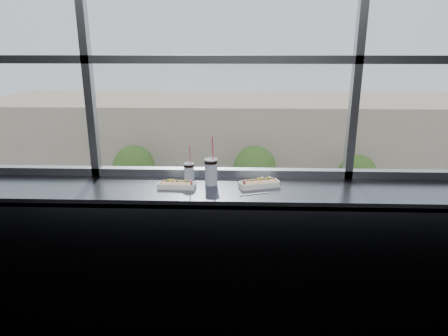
{
  "coord_description": "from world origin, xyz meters",
  "views": [
    {
      "loc": [
        0.14,
        -1.53,
        2.09
      ],
      "look_at": [
        0.04,
        1.23,
        1.25
      ],
      "focal_mm": 32.0,
      "sensor_mm": 36.0,
      "label": 1
    }
  ],
  "objects_px": {
    "car_near_d": "(392,278)",
    "pedestrian_a": "(147,197)",
    "car_far_a": "(76,213)",
    "car_far_b": "(265,218)",
    "hotdog_tray_left": "(177,185)",
    "pedestrian_b": "(244,203)",
    "soda_cup_right": "(211,170)",
    "tree_center": "(255,167)",
    "car_near_c": "(209,274)",
    "car_far_c": "(395,219)",
    "tree_left": "(134,166)",
    "pedestrian_d": "(334,198)",
    "tree_right": "(358,174)",
    "soda_cup_left": "(189,172)",
    "car_near_b": "(86,275)",
    "loose_straw": "(254,194)",
    "hotdog_tray_right": "(259,183)",
    "wrapper": "(166,186)"
  },
  "relations": [
    {
      "from": "car_near_c",
      "to": "tree_right",
      "type": "relative_size",
      "value": 1.42
    },
    {
      "from": "hotdog_tray_left",
      "to": "car_far_b",
      "type": "distance_m",
      "value": 26.83
    },
    {
      "from": "pedestrian_b",
      "to": "hotdog_tray_left",
      "type": "bearing_deg",
      "value": -2.09
    },
    {
      "from": "soda_cup_right",
      "to": "tree_center",
      "type": "relative_size",
      "value": 0.07
    },
    {
      "from": "hotdog_tray_left",
      "to": "soda_cup_right",
      "type": "relative_size",
      "value": 0.73
    },
    {
      "from": "hotdog_tray_right",
      "to": "car_near_d",
      "type": "xyz_separation_m",
      "value": [
        8.19,
        16.26,
        -10.93
      ]
    },
    {
      "from": "wrapper",
      "to": "tree_right",
      "type": "distance_m",
      "value": 31.36
    },
    {
      "from": "loose_straw",
      "to": "pedestrian_d",
      "type": "relative_size",
      "value": 0.11
    },
    {
      "from": "soda_cup_right",
      "to": "car_far_c",
      "type": "height_order",
      "value": "soda_cup_right"
    },
    {
      "from": "car_near_d",
      "to": "pedestrian_a",
      "type": "distance_m",
      "value": 19.99
    },
    {
      "from": "soda_cup_right",
      "to": "loose_straw",
      "type": "xyz_separation_m",
      "value": [
        0.31,
        -0.2,
        -0.11
      ]
    },
    {
      "from": "pedestrian_d",
      "to": "car_near_d",
      "type": "bearing_deg",
      "value": 1.5
    },
    {
      "from": "hotdog_tray_right",
      "to": "wrapper",
      "type": "relative_size",
      "value": 3.32
    },
    {
      "from": "car_far_b",
      "to": "pedestrian_b",
      "type": "distance_m",
      "value": 3.27
    },
    {
      "from": "soda_cup_right",
      "to": "tree_center",
      "type": "height_order",
      "value": "soda_cup_right"
    },
    {
      "from": "car_far_a",
      "to": "tree_left",
      "type": "bearing_deg",
      "value": -43.74
    },
    {
      "from": "soda_cup_left",
      "to": "wrapper",
      "type": "relative_size",
      "value": 3.22
    },
    {
      "from": "pedestrian_b",
      "to": "tree_right",
      "type": "height_order",
      "value": "tree_right"
    },
    {
      "from": "car_far_b",
      "to": "hotdog_tray_left",
      "type": "bearing_deg",
      "value": 175.66
    },
    {
      "from": "car_near_b",
      "to": "car_far_b",
      "type": "bearing_deg",
      "value": -47.45
    },
    {
      "from": "car_near_c",
      "to": "hotdog_tray_right",
      "type": "bearing_deg",
      "value": -171.84
    },
    {
      "from": "car_far_c",
      "to": "pedestrian_a",
      "type": "xyz_separation_m",
      "value": [
        -19.08,
        4.02,
        -0.11
      ]
    },
    {
      "from": "wrapper",
      "to": "car_near_b",
      "type": "relative_size",
      "value": 0.02
    },
    {
      "from": "car_near_c",
      "to": "car_far_c",
      "type": "bearing_deg",
      "value": -56.01
    },
    {
      "from": "car_near_c",
      "to": "pedestrian_b",
      "type": "height_order",
      "value": "car_near_c"
    },
    {
      "from": "hotdog_tray_right",
      "to": "car_far_c",
      "type": "height_order",
      "value": "hotdog_tray_right"
    },
    {
      "from": "soda_cup_right",
      "to": "pedestrian_a",
      "type": "bearing_deg",
      "value": 104.74
    },
    {
      "from": "car_near_d",
      "to": "soda_cup_left",
      "type": "bearing_deg",
      "value": 144.06
    },
    {
      "from": "pedestrian_b",
      "to": "pedestrian_a",
      "type": "distance_m",
      "value": 8.25
    },
    {
      "from": "car_far_b",
      "to": "car_near_b",
      "type": "xyz_separation_m",
      "value": [
        -10.32,
        -8.0,
        -0.02
      ]
    },
    {
      "from": "hotdog_tray_left",
      "to": "soda_cup_right",
      "type": "height_order",
      "value": "soda_cup_right"
    },
    {
      "from": "car_near_c",
      "to": "pedestrian_d",
      "type": "bearing_deg",
      "value": -35.29
    },
    {
      "from": "hotdog_tray_right",
      "to": "car_far_c",
      "type": "relative_size",
      "value": 0.05
    },
    {
      "from": "hotdog_tray_left",
      "to": "pedestrian_a",
      "type": "bearing_deg",
      "value": 106.64
    },
    {
      "from": "hotdog_tray_left",
      "to": "car_near_d",
      "type": "relative_size",
      "value": 0.04
    },
    {
      "from": "hotdog_tray_left",
      "to": "tree_right",
      "type": "bearing_deg",
      "value": 72.75
    },
    {
      "from": "hotdog_tray_right",
      "to": "pedestrian_d",
      "type": "xyz_separation_m",
      "value": [
        7.87,
        28.63,
        -11.17
      ]
    },
    {
      "from": "soda_cup_left",
      "to": "car_near_b",
      "type": "distance_m",
      "value": 21.23
    },
    {
      "from": "car_far_a",
      "to": "car_far_b",
      "type": "bearing_deg",
      "value": -92.76
    },
    {
      "from": "car_far_b",
      "to": "car_near_b",
      "type": "height_order",
      "value": "car_far_b"
    },
    {
      "from": "hotdog_tray_left",
      "to": "pedestrian_b",
      "type": "distance_m",
      "value": 29.44
    },
    {
      "from": "pedestrian_b",
      "to": "car_far_b",
      "type": "bearing_deg",
      "value": 26.28
    },
    {
      "from": "soda_cup_right",
      "to": "car_far_c",
      "type": "relative_size",
      "value": 0.06
    },
    {
      "from": "car_far_a",
      "to": "pedestrian_a",
      "type": "height_order",
      "value": "car_far_a"
    },
    {
      "from": "car_near_c",
      "to": "tree_left",
      "type": "relative_size",
      "value": 1.26
    },
    {
      "from": "car_far_a",
      "to": "pedestrian_d",
      "type": "relative_size",
      "value": 3.56
    },
    {
      "from": "car_far_c",
      "to": "tree_right",
      "type": "distance_m",
      "value": 4.88
    },
    {
      "from": "car_near_b",
      "to": "tree_center",
      "type": "height_order",
      "value": "tree_center"
    },
    {
      "from": "car_far_a",
      "to": "car_far_b",
      "type": "height_order",
      "value": "car_far_a"
    },
    {
      "from": "soda_cup_right",
      "to": "pedestrian_b",
      "type": "relative_size",
      "value": 0.2
    }
  ]
}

